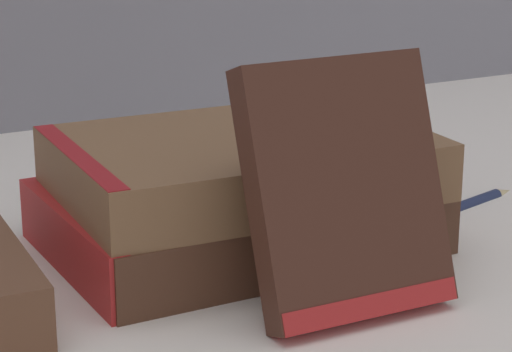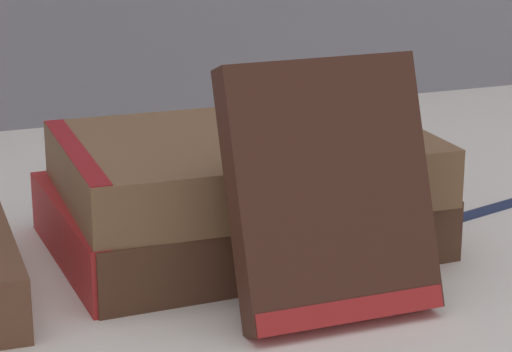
{
  "view_description": "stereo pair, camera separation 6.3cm",
  "coord_description": "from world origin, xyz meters",
  "px_view_note": "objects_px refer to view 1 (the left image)",
  "views": [
    {
      "loc": [
        -0.28,
        -0.53,
        0.24
      ],
      "look_at": [
        0.0,
        0.02,
        0.05
      ],
      "focal_mm": 75.0,
      "sensor_mm": 36.0,
      "label": 1
    },
    {
      "loc": [
        -0.22,
        -0.56,
        0.24
      ],
      "look_at": [
        0.0,
        0.02,
        0.05
      ],
      "focal_mm": 75.0,
      "sensor_mm": 36.0,
      "label": 2
    }
  ],
  "objects_px": {
    "book_flat_top": "(234,164)",
    "book_flat_bottom": "(225,218)",
    "book_leaning_front": "(346,198)",
    "fountain_pen": "(451,205)",
    "pocket_watch": "(284,123)"
  },
  "relations": [
    {
      "from": "book_flat_top",
      "to": "book_flat_bottom",
      "type": "bearing_deg",
      "value": 113.19
    },
    {
      "from": "book_leaning_front",
      "to": "fountain_pen",
      "type": "relative_size",
      "value": 0.98
    },
    {
      "from": "book_leaning_front",
      "to": "fountain_pen",
      "type": "height_order",
      "value": "book_leaning_front"
    },
    {
      "from": "fountain_pen",
      "to": "book_flat_top",
      "type": "bearing_deg",
      "value": 162.74
    },
    {
      "from": "book_leaning_front",
      "to": "book_flat_top",
      "type": "bearing_deg",
      "value": 96.85
    },
    {
      "from": "book_flat_bottom",
      "to": "book_flat_top",
      "type": "bearing_deg",
      "value": -69.79
    },
    {
      "from": "book_flat_bottom",
      "to": "pocket_watch",
      "type": "bearing_deg",
      "value": -5.88
    },
    {
      "from": "book_leaning_front",
      "to": "pocket_watch",
      "type": "bearing_deg",
      "value": 77.85
    },
    {
      "from": "book_flat_top",
      "to": "book_leaning_front",
      "type": "bearing_deg",
      "value": -81.36
    },
    {
      "from": "book_flat_top",
      "to": "book_leaning_front",
      "type": "height_order",
      "value": "book_leaning_front"
    },
    {
      "from": "book_flat_top",
      "to": "fountain_pen",
      "type": "height_order",
      "value": "book_flat_top"
    },
    {
      "from": "book_flat_bottom",
      "to": "fountain_pen",
      "type": "relative_size",
      "value": 1.64
    },
    {
      "from": "book_leaning_front",
      "to": "fountain_pen",
      "type": "xyz_separation_m",
      "value": [
        0.15,
        0.1,
        -0.06
      ]
    },
    {
      "from": "book_leaning_front",
      "to": "fountain_pen",
      "type": "distance_m",
      "value": 0.19
    },
    {
      "from": "book_flat_top",
      "to": "book_leaning_front",
      "type": "distance_m",
      "value": 0.11
    }
  ]
}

